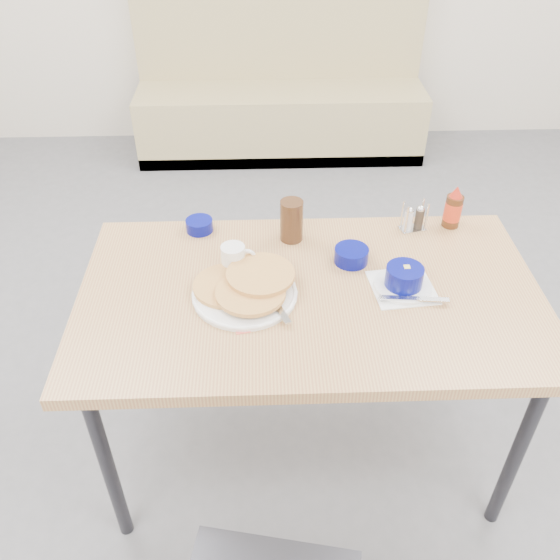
{
  "coord_description": "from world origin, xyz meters",
  "views": [
    {
      "loc": [
        -0.14,
        -1.12,
        1.9
      ],
      "look_at": [
        -0.09,
        0.23,
        0.82
      ],
      "focal_mm": 38.0,
      "sensor_mm": 36.0,
      "label": 1
    }
  ],
  "objects_px": {
    "booth_bench": "(280,99)",
    "grits_setting": "(404,280)",
    "pancake_plate": "(246,289)",
    "condiment_caddy": "(414,220)",
    "coffee_mug": "(234,258)",
    "dining_table": "(310,306)",
    "syrup_bottle": "(453,209)",
    "creamer_bowl": "(199,225)",
    "amber_tumbler": "(292,221)",
    "butter_bowl": "(351,255)"
  },
  "relations": [
    {
      "from": "booth_bench",
      "to": "coffee_mug",
      "type": "xyz_separation_m",
      "value": [
        -0.23,
        -2.42,
        0.45
      ]
    },
    {
      "from": "coffee_mug",
      "to": "butter_bowl",
      "type": "height_order",
      "value": "coffee_mug"
    },
    {
      "from": "condiment_caddy",
      "to": "butter_bowl",
      "type": "bearing_deg",
      "value": -156.08
    },
    {
      "from": "dining_table",
      "to": "grits_setting",
      "type": "bearing_deg",
      "value": 0.57
    },
    {
      "from": "butter_bowl",
      "to": "amber_tumbler",
      "type": "xyz_separation_m",
      "value": [
        -0.18,
        0.14,
        0.05
      ]
    },
    {
      "from": "grits_setting",
      "to": "creamer_bowl",
      "type": "relative_size",
      "value": 2.41
    },
    {
      "from": "butter_bowl",
      "to": "condiment_caddy",
      "type": "relative_size",
      "value": 1.03
    },
    {
      "from": "coffee_mug",
      "to": "condiment_caddy",
      "type": "relative_size",
      "value": 1.05
    },
    {
      "from": "coffee_mug",
      "to": "creamer_bowl",
      "type": "bearing_deg",
      "value": 119.66
    },
    {
      "from": "syrup_bottle",
      "to": "amber_tumbler",
      "type": "bearing_deg",
      "value": -173.77
    },
    {
      "from": "pancake_plate",
      "to": "coffee_mug",
      "type": "height_order",
      "value": "coffee_mug"
    },
    {
      "from": "amber_tumbler",
      "to": "syrup_bottle",
      "type": "distance_m",
      "value": 0.56
    },
    {
      "from": "pancake_plate",
      "to": "creamer_bowl",
      "type": "height_order",
      "value": "pancake_plate"
    },
    {
      "from": "butter_bowl",
      "to": "coffee_mug",
      "type": "bearing_deg",
      "value": -175.99
    },
    {
      "from": "dining_table",
      "to": "coffee_mug",
      "type": "distance_m",
      "value": 0.28
    },
    {
      "from": "butter_bowl",
      "to": "pancake_plate",
      "type": "bearing_deg",
      "value": -155.25
    },
    {
      "from": "dining_table",
      "to": "amber_tumbler",
      "type": "relative_size",
      "value": 9.72
    },
    {
      "from": "coffee_mug",
      "to": "creamer_bowl",
      "type": "height_order",
      "value": "coffee_mug"
    },
    {
      "from": "pancake_plate",
      "to": "syrup_bottle",
      "type": "xyz_separation_m",
      "value": [
        0.71,
        0.35,
        0.04
      ]
    },
    {
      "from": "dining_table",
      "to": "coffee_mug",
      "type": "height_order",
      "value": "coffee_mug"
    },
    {
      "from": "dining_table",
      "to": "condiment_caddy",
      "type": "relative_size",
      "value": 13.3
    },
    {
      "from": "dining_table",
      "to": "condiment_caddy",
      "type": "xyz_separation_m",
      "value": [
        0.38,
        0.32,
        0.1
      ]
    },
    {
      "from": "booth_bench",
      "to": "creamer_bowl",
      "type": "distance_m",
      "value": 2.26
    },
    {
      "from": "butter_bowl",
      "to": "booth_bench",
      "type": "bearing_deg",
      "value": 93.37
    },
    {
      "from": "pancake_plate",
      "to": "condiment_caddy",
      "type": "xyz_separation_m",
      "value": [
        0.57,
        0.33,
        0.01
      ]
    },
    {
      "from": "pancake_plate",
      "to": "grits_setting",
      "type": "height_order",
      "value": "grits_setting"
    },
    {
      "from": "booth_bench",
      "to": "amber_tumbler",
      "type": "distance_m",
      "value": 2.31
    },
    {
      "from": "butter_bowl",
      "to": "amber_tumbler",
      "type": "height_order",
      "value": "amber_tumbler"
    },
    {
      "from": "booth_bench",
      "to": "coffee_mug",
      "type": "distance_m",
      "value": 2.47
    },
    {
      "from": "pancake_plate",
      "to": "butter_bowl",
      "type": "distance_m",
      "value": 0.37
    },
    {
      "from": "dining_table",
      "to": "syrup_bottle",
      "type": "relative_size",
      "value": 9.03
    },
    {
      "from": "booth_bench",
      "to": "coffee_mug",
      "type": "height_order",
      "value": "booth_bench"
    },
    {
      "from": "pancake_plate",
      "to": "condiment_caddy",
      "type": "relative_size",
      "value": 2.96
    },
    {
      "from": "condiment_caddy",
      "to": "coffee_mug",
      "type": "bearing_deg",
      "value": -174.56
    },
    {
      "from": "booth_bench",
      "to": "grits_setting",
      "type": "xyz_separation_m",
      "value": [
        0.28,
        -2.53,
        0.44
      ]
    },
    {
      "from": "coffee_mug",
      "to": "syrup_bottle",
      "type": "xyz_separation_m",
      "value": [
        0.74,
        0.22,
        0.02
      ]
    },
    {
      "from": "syrup_bottle",
      "to": "creamer_bowl",
      "type": "bearing_deg",
      "value": 180.0
    },
    {
      "from": "pancake_plate",
      "to": "dining_table",
      "type": "bearing_deg",
      "value": 3.26
    },
    {
      "from": "amber_tumbler",
      "to": "condiment_caddy",
      "type": "xyz_separation_m",
      "value": [
        0.42,
        0.04,
        -0.04
      ]
    },
    {
      "from": "booth_bench",
      "to": "pancake_plate",
      "type": "distance_m",
      "value": 2.59
    },
    {
      "from": "grits_setting",
      "to": "condiment_caddy",
      "type": "distance_m",
      "value": 0.34
    },
    {
      "from": "booth_bench",
      "to": "creamer_bowl",
      "type": "xyz_separation_m",
      "value": [
        -0.36,
        -2.19,
        0.43
      ]
    },
    {
      "from": "pancake_plate",
      "to": "amber_tumbler",
      "type": "height_order",
      "value": "amber_tumbler"
    },
    {
      "from": "dining_table",
      "to": "coffee_mug",
      "type": "bearing_deg",
      "value": 152.94
    },
    {
      "from": "booth_bench",
      "to": "dining_table",
      "type": "relative_size",
      "value": 1.36
    },
    {
      "from": "booth_bench",
      "to": "amber_tumbler",
      "type": "bearing_deg",
      "value": -91.12
    },
    {
      "from": "creamer_bowl",
      "to": "grits_setting",
      "type": "bearing_deg",
      "value": -27.88
    },
    {
      "from": "coffee_mug",
      "to": "amber_tumbler",
      "type": "height_order",
      "value": "amber_tumbler"
    },
    {
      "from": "booth_bench",
      "to": "syrup_bottle",
      "type": "bearing_deg",
      "value": -76.83
    },
    {
      "from": "condiment_caddy",
      "to": "syrup_bottle",
      "type": "xyz_separation_m",
      "value": [
        0.14,
        0.02,
        0.03
      ]
    }
  ]
}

